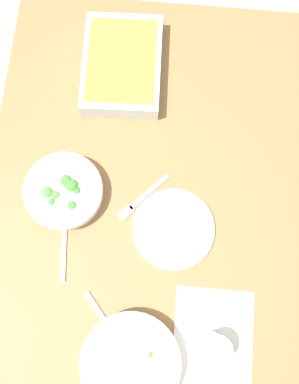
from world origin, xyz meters
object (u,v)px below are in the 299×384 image
drink_cup (215,348)px  spoon_by_stew (111,330)px  baking_dish (122,65)px  fork_on_table (141,200)px  stew_bowl (131,363)px  side_plate (174,229)px  spoon_spare (198,337)px  spoon_by_broccoli (64,238)px  broccoli_bowl (64,191)px

drink_cup → spoon_by_stew: 0.26m
baking_dish → fork_on_table: bearing=13.0°
spoon_by_stew → drink_cup: bearing=86.7°
drink_cup → spoon_by_stew: (-0.02, -0.26, -0.03)m
spoon_by_stew → fork_on_table: spoon_by_stew is taller
drink_cup → stew_bowl: bearing=-75.1°
fork_on_table → stew_bowl: bearing=2.2°
side_plate → spoon_by_stew: size_ratio=1.51×
side_plate → spoon_by_stew: bearing=-27.1°
stew_bowl → spoon_by_stew: bearing=-139.5°
side_plate → spoon_spare: (0.27, 0.08, -0.00)m
stew_bowl → spoon_by_broccoli: stew_bowl is taller
spoon_by_broccoli → baking_dish: bearing=168.3°
broccoli_bowl → spoon_spare: 0.51m
broccoli_bowl → side_plate: bearing=76.7°
stew_bowl → drink_cup: drink_cup is taller
broccoli_bowl → side_plate: size_ratio=0.97×
baking_dish → spoon_spare: (0.72, 0.27, -0.03)m
side_plate → fork_on_table: side_plate is taller
broccoli_bowl → spoon_spare: (0.34, 0.38, -0.03)m
stew_bowl → drink_cup: (-0.05, 0.20, 0.01)m
stew_bowl → spoon_spare: size_ratio=1.47×
broccoli_bowl → spoon_by_broccoli: size_ratio=1.21×
spoon_by_broccoli → side_plate: bearing=100.0°
drink_cup → spoon_by_broccoli: bearing=-119.8°
drink_cup → side_plate: size_ratio=0.39×
spoon_by_stew → spoon_spare: 0.22m
broccoli_bowl → spoon_by_stew: bearing=25.3°
stew_bowl → spoon_by_stew: (-0.07, -0.06, -0.03)m
stew_bowl → baking_dish: size_ratio=0.80×
baking_dish → drink_cup: 0.80m
spoon_spare → spoon_by_stew: bearing=-89.3°
stew_bowl → fork_on_table: (-0.41, -0.02, -0.03)m
side_plate → spoon_by_stew: side_plate is taller
side_plate → spoon_by_broccoli: size_ratio=1.25×
spoon_by_stew → fork_on_table: 0.35m
drink_cup → side_plate: bearing=-157.0°
spoon_by_stew → spoon_spare: bearing=90.7°
spoon_spare → fork_on_table: size_ratio=1.18×
broccoli_bowl → fork_on_table: (-0.00, 0.21, -0.03)m
baking_dish → fork_on_table: size_ratio=2.18×
broccoli_bowl → spoon_by_stew: (0.34, 0.16, -0.03)m
drink_cup → spoon_spare: (-0.02, -0.04, -0.03)m
spoon_by_broccoli → drink_cup: bearing=60.2°
spoon_spare → side_plate: bearing=-163.0°
baking_dish → drink_cup: drink_cup is taller
baking_dish → spoon_by_stew: bearing=3.6°
drink_cup → spoon_by_broccoli: drink_cup is taller
spoon_by_broccoli → broccoli_bowl: bearing=-174.3°
broccoli_bowl → spoon_spare: size_ratio=1.27×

